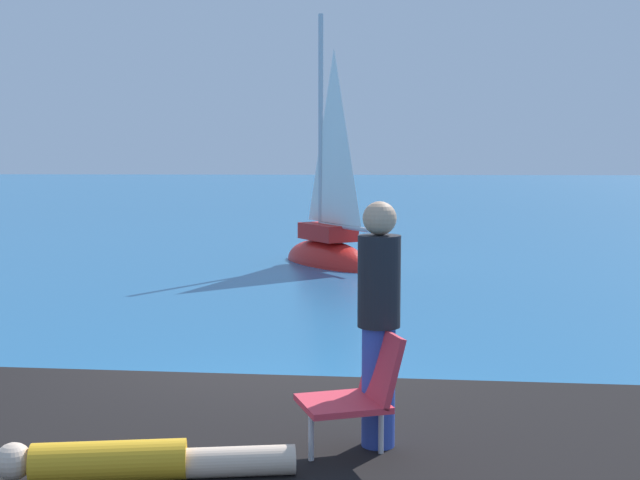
% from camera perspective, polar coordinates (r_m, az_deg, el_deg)
% --- Properties ---
extents(ground_plane, '(160.00, 160.00, 0.00)m').
position_cam_1_polar(ground_plane, '(8.74, -3.53, -11.60)').
color(ground_plane, '#236093').
extents(boulder_seaward, '(1.18, 1.29, 0.72)m').
position_cam_1_polar(boulder_seaward, '(8.33, -2.84, -12.48)').
color(boulder_seaward, black).
rests_on(boulder_seaward, ground).
extents(boulder_inland, '(0.90, 0.96, 0.55)m').
position_cam_1_polar(boulder_inland, '(8.54, 14.11, -12.20)').
color(boulder_inland, black).
rests_on(boulder_inland, ground).
extents(sailboat_near, '(2.72, 3.35, 6.23)m').
position_cam_1_polar(sailboat_near, '(19.93, 0.53, -0.64)').
color(sailboat_near, red).
rests_on(sailboat_near, ground).
extents(person_sunbather, '(1.75, 0.46, 0.25)m').
position_cam_1_polar(person_sunbather, '(5.44, -12.19, -13.95)').
color(person_sunbather, gold).
rests_on(person_sunbather, shore_ledge).
extents(person_standing, '(0.28, 0.28, 1.62)m').
position_cam_1_polar(person_standing, '(5.72, 3.87, -5.04)').
color(person_standing, '#334CB2').
rests_on(person_standing, shore_ledge).
extents(beach_chair, '(0.72, 0.65, 0.80)m').
position_cam_1_polar(beach_chair, '(5.63, 2.63, -9.64)').
color(beach_chair, '#E03342').
rests_on(beach_chair, shore_ledge).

